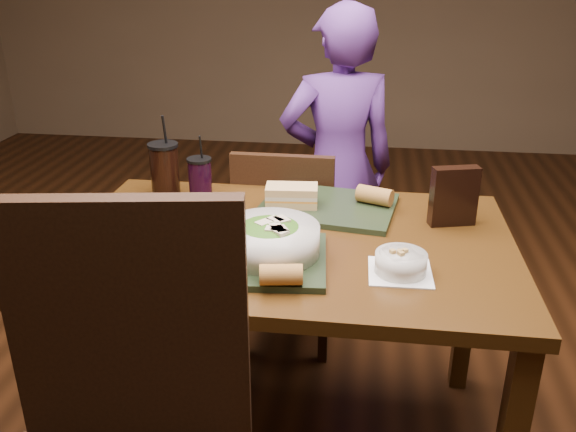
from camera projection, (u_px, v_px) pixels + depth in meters
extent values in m
cube|color=#42270D|center=(51.00, 415.00, 1.66)|extent=(0.06, 0.06, 0.71)
cube|color=#42270D|center=(147.00, 281.00, 2.34)|extent=(0.06, 0.06, 0.71)
cube|color=#42270D|center=(467.00, 303.00, 2.19)|extent=(0.06, 0.06, 0.71)
cube|color=#42270D|center=(288.00, 244.00, 1.78)|extent=(1.30, 0.85, 0.04)
cube|color=black|center=(130.00, 328.00, 1.22)|extent=(0.48, 0.12, 0.57)
cube|color=black|center=(288.00, 252.00, 2.47)|extent=(0.38, 0.38, 0.04)
cube|color=black|center=(282.00, 213.00, 2.22)|extent=(0.37, 0.04, 0.44)
cube|color=black|center=(243.00, 314.00, 2.43)|extent=(0.04, 0.04, 0.38)
cube|color=black|center=(323.00, 320.00, 2.39)|extent=(0.04, 0.04, 0.38)
cube|color=black|center=(258.00, 276.00, 2.72)|extent=(0.04, 0.04, 0.38)
cube|color=black|center=(329.00, 280.00, 2.68)|extent=(0.04, 0.04, 0.38)
imported|color=#542B77|center=(338.00, 169.00, 2.57)|extent=(0.56, 0.44, 1.35)
cube|color=black|center=(247.00, 259.00, 1.63)|extent=(0.44, 0.35, 0.02)
cube|color=black|center=(328.00, 207.00, 1.97)|extent=(0.46, 0.38, 0.02)
cylinder|color=silver|center=(270.00, 240.00, 1.63)|extent=(0.27, 0.27, 0.08)
ellipsoid|color=#427219|center=(270.00, 234.00, 1.62)|extent=(0.22, 0.22, 0.07)
cube|color=beige|center=(281.00, 230.00, 1.58)|extent=(0.05, 0.05, 0.01)
cube|color=beige|center=(279.00, 231.00, 1.57)|extent=(0.05, 0.05, 0.01)
cube|color=beige|center=(276.00, 227.00, 1.59)|extent=(0.05, 0.05, 0.01)
cube|color=beige|center=(274.00, 230.00, 1.58)|extent=(0.05, 0.03, 0.01)
cube|color=beige|center=(282.00, 220.00, 1.64)|extent=(0.05, 0.05, 0.01)
cube|color=beige|center=(264.00, 223.00, 1.62)|extent=(0.05, 0.05, 0.01)
cube|color=beige|center=(275.00, 220.00, 1.63)|extent=(0.05, 0.05, 0.01)
cube|color=white|center=(400.00, 272.00, 1.57)|extent=(0.17, 0.17, 0.00)
cylinder|color=silver|center=(401.00, 263.00, 1.56)|extent=(0.13, 0.13, 0.05)
cylinder|color=black|center=(401.00, 256.00, 1.55)|extent=(0.11, 0.11, 0.01)
cube|color=#B28947|center=(393.00, 251.00, 1.55)|extent=(0.02, 0.02, 0.01)
cube|color=#B28947|center=(400.00, 251.00, 1.55)|extent=(0.01, 0.01, 0.01)
cube|color=#B28947|center=(405.00, 251.00, 1.56)|extent=(0.02, 0.02, 0.01)
cube|color=#B28947|center=(401.00, 254.00, 1.54)|extent=(0.02, 0.02, 0.01)
cube|color=#593819|center=(192.00, 246.00, 1.66)|extent=(0.12, 0.09, 0.02)
cube|color=#3F721E|center=(192.00, 241.00, 1.66)|extent=(0.12, 0.09, 0.01)
cube|color=beige|center=(191.00, 237.00, 1.65)|extent=(0.12, 0.09, 0.01)
cube|color=#593819|center=(191.00, 233.00, 1.65)|extent=(0.12, 0.09, 0.02)
cube|color=tan|center=(292.00, 202.00, 1.95)|extent=(0.17, 0.10, 0.02)
cube|color=orange|center=(292.00, 197.00, 1.95)|extent=(0.17, 0.10, 0.01)
cube|color=beige|center=(292.00, 195.00, 1.94)|extent=(0.17, 0.10, 0.01)
cube|color=tan|center=(292.00, 189.00, 1.94)|extent=(0.17, 0.10, 0.02)
cylinder|color=#AD7533|center=(281.00, 275.00, 1.48)|extent=(0.11, 0.07, 0.05)
cylinder|color=#AD7533|center=(375.00, 196.00, 1.96)|extent=(0.13, 0.09, 0.06)
cylinder|color=black|center=(165.00, 171.00, 2.07)|extent=(0.10, 0.10, 0.17)
cylinder|color=black|center=(163.00, 145.00, 2.03)|extent=(0.10, 0.10, 0.01)
cylinder|color=black|center=(165.00, 131.00, 2.01)|extent=(0.01, 0.03, 0.11)
cylinder|color=black|center=(200.00, 180.00, 2.03)|extent=(0.08, 0.08, 0.13)
cylinder|color=black|center=(199.00, 160.00, 2.00)|extent=(0.08, 0.08, 0.01)
cylinder|color=black|center=(201.00, 148.00, 1.98)|extent=(0.01, 0.02, 0.09)
cube|color=black|center=(454.00, 196.00, 1.83)|extent=(0.15, 0.08, 0.18)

